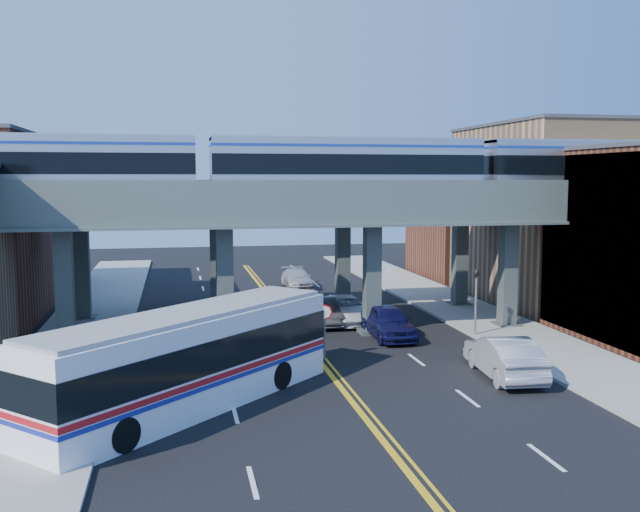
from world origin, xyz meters
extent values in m
plane|color=black|center=(0.00, 0.00, 0.00)|extent=(120.00, 120.00, 0.00)
cube|color=gray|center=(-11.50, 10.00, 0.08)|extent=(5.00, 70.00, 0.16)
cube|color=gray|center=(11.50, 10.00, 0.08)|extent=(5.00, 70.00, 0.16)
cube|color=#A27E54|center=(-18.50, 29.00, 4.00)|extent=(8.00, 10.00, 8.00)
cube|color=#A27E54|center=(18.50, 16.00, 6.00)|extent=(8.00, 14.00, 12.00)
cube|color=brown|center=(18.50, 29.00, 4.50)|extent=(8.00, 10.00, 9.00)
cube|color=teal|center=(14.55, 4.00, 4.75)|extent=(0.10, 9.50, 9.50)
cube|color=#3A433F|center=(-12.00, 8.00, 3.00)|extent=(0.85, 0.85, 6.00)
cube|color=#3A433F|center=(-4.00, 8.00, 3.00)|extent=(0.85, 0.85, 6.00)
cube|color=#3A433F|center=(4.00, 8.00, 3.00)|extent=(0.85, 0.85, 6.00)
cube|color=#3A433F|center=(12.00, 8.00, 3.00)|extent=(0.85, 0.85, 6.00)
cube|color=#4D5853|center=(0.00, 8.00, 6.70)|extent=(52.00, 3.60, 1.40)
cube|color=#3A433F|center=(-12.00, 15.00, 3.00)|extent=(0.85, 0.85, 6.00)
cube|color=#3A433F|center=(-4.00, 15.00, 3.00)|extent=(0.85, 0.85, 6.00)
cube|color=#3A433F|center=(4.00, 15.00, 3.00)|extent=(0.85, 0.85, 6.00)
cube|color=#3A433F|center=(12.00, 15.00, 3.00)|extent=(0.85, 0.85, 6.00)
cube|color=#4D5853|center=(0.00, 15.00, 6.70)|extent=(52.00, 3.60, 1.40)
cube|color=black|center=(-8.03, 8.00, 7.52)|extent=(2.08, 2.08, 0.24)
cube|color=#A8AAB1|center=(-12.63, 8.00, 9.15)|extent=(14.37, 2.74, 3.03)
cube|color=black|center=(-12.63, 8.00, 9.30)|extent=(14.39, 2.80, 1.04)
cube|color=black|center=(-2.05, 8.00, 7.52)|extent=(2.08, 2.08, 0.24)
cube|color=black|center=(7.15, 8.00, 7.52)|extent=(2.08, 2.08, 0.24)
cube|color=#A8AAB1|center=(2.55, 8.00, 9.15)|extent=(14.37, 2.74, 3.03)
cube|color=black|center=(2.55, 8.00, 9.30)|extent=(14.39, 2.80, 1.04)
cube|color=black|center=(13.12, 8.00, 7.52)|extent=(2.08, 2.08, 0.24)
cube|color=#A8AAB1|center=(17.72, 8.00, 9.15)|extent=(14.37, 2.74, 3.03)
cube|color=black|center=(17.72, 8.00, 9.30)|extent=(14.39, 2.80, 1.04)
cylinder|color=slate|center=(0.30, 3.00, 1.15)|extent=(0.09, 0.09, 2.30)
cylinder|color=red|center=(0.30, 3.00, 2.25)|extent=(0.76, 0.04, 0.76)
cylinder|color=slate|center=(9.20, 6.00, 1.60)|extent=(0.12, 0.12, 3.20)
imported|color=black|center=(9.20, 6.00, 3.65)|extent=(0.15, 0.18, 0.90)
cube|color=white|center=(-6.07, -2.97, 1.75)|extent=(11.66, 11.58, 3.49)
cube|color=black|center=(-6.07, -2.97, 2.20)|extent=(11.73, 11.65, 1.18)
cube|color=#B21419|center=(-6.07, -2.97, 1.41)|extent=(11.73, 11.65, 0.20)
cylinder|color=black|center=(-9.14, -6.01, 0.56)|extent=(2.93, 2.94, 1.13)
cylinder|color=black|center=(-3.38, -0.31, 0.56)|extent=(2.93, 2.94, 1.13)
imported|color=#11113F|center=(4.55, 6.75, 0.87)|extent=(2.11, 5.15, 1.75)
imported|color=#2F3032|center=(1.80, 10.84, 0.77)|extent=(1.71, 4.69, 1.54)
imported|color=silver|center=(3.28, 11.20, 0.77)|extent=(3.02, 5.76, 1.55)
imported|color=#ABABB0|center=(2.69, 24.82, 0.73)|extent=(2.10, 5.05, 1.46)
imported|color=#A4A5A9|center=(7.22, -1.52, 0.90)|extent=(2.40, 5.64, 1.81)
camera|label=1|loc=(-6.46, -29.18, 8.52)|focal=40.00mm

